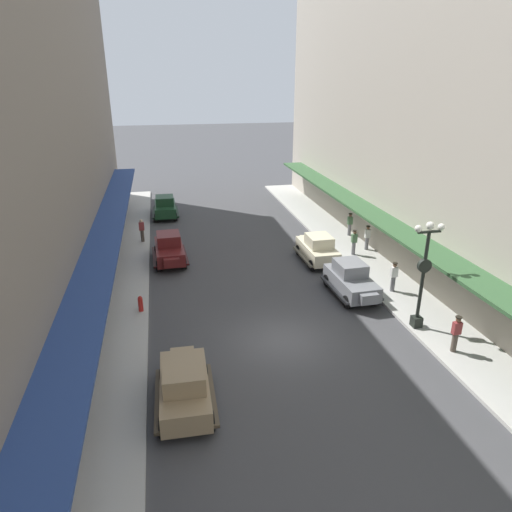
{
  "coord_description": "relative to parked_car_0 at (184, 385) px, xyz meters",
  "views": [
    {
      "loc": [
        -4.9,
        -17.38,
        11.2
      ],
      "look_at": [
        0.0,
        6.0,
        1.8
      ],
      "focal_mm": 32.3,
      "sensor_mm": 36.0,
      "label": 1
    }
  ],
  "objects": [
    {
      "name": "ground_plane",
      "position": [
        4.62,
        3.61,
        -0.94
      ],
      "size": [
        200.0,
        200.0,
        0.0
      ],
      "primitive_type": "plane",
      "color": "#424244"
    },
    {
      "name": "parked_car_1",
      "position": [
        9.21,
        12.32,
        0.0
      ],
      "size": [
        2.18,
        4.28,
        1.84
      ],
      "color": "beige",
      "rests_on": "ground"
    },
    {
      "name": "pedestrian_2",
      "position": [
        11.83,
        12.69,
        0.07
      ],
      "size": [
        0.36,
        0.28,
        1.67
      ],
      "color": "slate",
      "rests_on": "sidewalk_right"
    },
    {
      "name": "sidewalk_right",
      "position": [
        12.12,
        3.61,
        -0.87
      ],
      "size": [
        3.0,
        60.0,
        0.15
      ],
      "primitive_type": "cube",
      "color": "#B7B5AD",
      "rests_on": "ground"
    },
    {
      "name": "pedestrian_1",
      "position": [
        11.73,
        7.06,
        0.07
      ],
      "size": [
        0.36,
        0.28,
        1.67
      ],
      "color": "slate",
      "rests_on": "sidewalk_right"
    },
    {
      "name": "parked_car_0",
      "position": [
        0.0,
        0.0,
        0.0
      ],
      "size": [
        2.22,
        4.29,
        1.84
      ],
      "color": "#997F5B",
      "rests_on": "ground"
    },
    {
      "name": "pedestrian_5",
      "position": [
        13.08,
        13.39,
        0.07
      ],
      "size": [
        0.36,
        0.28,
        1.67
      ],
      "color": "slate",
      "rests_on": "sidewalk_right"
    },
    {
      "name": "lamp_post_with_clock",
      "position": [
        11.02,
        3.3,
        2.04
      ],
      "size": [
        1.42,
        0.44,
        5.16
      ],
      "color": "black",
      "rests_on": "sidewalk_right"
    },
    {
      "name": "parked_car_2",
      "position": [
        -0.07,
        14.24,
        0.0
      ],
      "size": [
        2.25,
        4.3,
        1.84
      ],
      "color": "#591919",
      "rests_on": "ground"
    },
    {
      "name": "fire_hydrant",
      "position": [
        -1.73,
        7.52,
        -0.38
      ],
      "size": [
        0.24,
        0.24,
        0.82
      ],
      "color": "#B21E19",
      "rests_on": "sidewalk_left"
    },
    {
      "name": "pedestrian_3",
      "position": [
        -1.84,
        18.16,
        0.05
      ],
      "size": [
        0.36,
        0.24,
        1.64
      ],
      "color": "#4C4238",
      "rests_on": "sidewalk_left"
    },
    {
      "name": "pedestrian_0",
      "position": [
        13.1,
        16.44,
        0.07
      ],
      "size": [
        0.36,
        0.28,
        1.67
      ],
      "color": "slate",
      "rests_on": "sidewalk_right"
    },
    {
      "name": "pedestrian_4",
      "position": [
        11.48,
        1.05,
        0.07
      ],
      "size": [
        0.36,
        0.28,
        1.67
      ],
      "color": "#4C4238",
      "rests_on": "sidewalk_right"
    },
    {
      "name": "parked_car_4",
      "position": [
        -0.08,
        24.53,
        0.0
      ],
      "size": [
        2.16,
        4.27,
        1.84
      ],
      "color": "#193D23",
      "rests_on": "ground"
    },
    {
      "name": "parked_car_3",
      "position": [
        9.41,
        7.39,
        0.0
      ],
      "size": [
        2.25,
        4.3,
        1.84
      ],
      "color": "slate",
      "rests_on": "ground"
    },
    {
      "name": "sidewalk_left",
      "position": [
        -2.88,
        3.61,
        -0.87
      ],
      "size": [
        3.0,
        60.0,
        0.15
      ],
      "primitive_type": "cube",
      "color": "#B7B5AD",
      "rests_on": "ground"
    }
  ]
}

